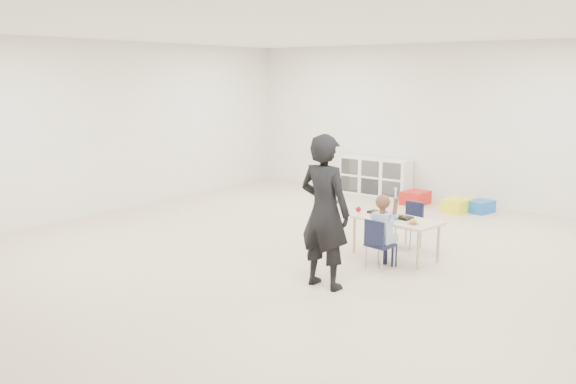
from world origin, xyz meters
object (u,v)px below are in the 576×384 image
Objects in this scene: adult at (325,212)px; table at (395,238)px; child at (381,230)px; cubby_shelf at (375,176)px; chair_near at (381,244)px.

table is at bearing -91.83° from adult.
adult reaches higher than table.
child is 1.00m from adult.
adult reaches higher than cubby_shelf.
cubby_shelf is 0.85× the size of adult.
chair_near is 4.58m from cubby_shelf.
adult is (-0.10, -1.43, 0.57)m from table.
table is 4.11m from cubby_shelf.
adult is (2.15, -4.86, 0.48)m from cubby_shelf.
chair_near is at bearing -59.52° from cubby_shelf.
child reaches higher than cubby_shelf.
chair_near is at bearing -98.65° from adult.
child is 0.67× the size of cubby_shelf.
chair_near reaches higher than table.
adult is (-0.17, -0.92, 0.53)m from chair_near.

